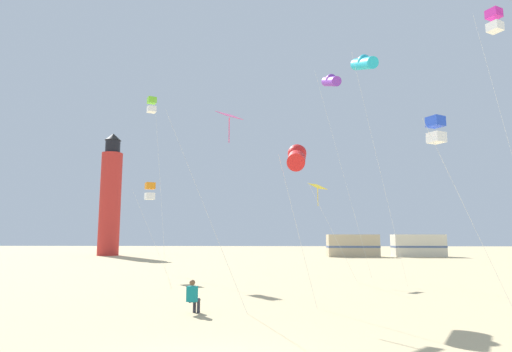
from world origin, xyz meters
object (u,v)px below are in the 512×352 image
object	(u,v)px
kite_box_lime	(152,105)
kite_tube_violet	(331,81)
kite_tube_cyan	(364,63)
rv_van_cream	(418,246)
kite_diamond_gold	(318,190)
kite_diamond_rainbow	(228,122)
kite_box_magenta	(494,21)
kite_box_orange	(150,191)
kite_box_blue	(436,130)
rv_van_tan	(353,246)
lighthouse_distant	(110,197)
kite_tube_scarlet	(297,156)
kite_flyer_standing	(193,296)

from	to	relation	value
kite_box_lime	kite_tube_violet	bearing A→B (deg)	-5.02
kite_tube_cyan	rv_van_cream	world-z (taller)	kite_tube_cyan
kite_diamond_gold	kite_diamond_rainbow	distance (m)	9.78
kite_diamond_rainbow	kite_box_magenta	xyz separation A→B (m)	(12.97, 2.71, 5.74)
kite_box_orange	kite_box_lime	xyz separation A→B (m)	(-0.71, 2.12, 6.66)
kite_box_lime	kite_box_blue	bearing A→B (deg)	-37.51
kite_diamond_rainbow	rv_van_cream	bearing A→B (deg)	61.67
kite_box_blue	kite_box_lime	bearing A→B (deg)	142.49
kite_tube_violet	rv_van_tan	distance (m)	29.26
kite_box_blue	rv_van_tan	size ratio (longest dim) A/B	1.20
kite_box_lime	rv_van_cream	bearing A→B (deg)	42.39
kite_box_magenta	lighthouse_distant	size ratio (longest dim) A/B	0.82
kite_box_orange	rv_van_tan	world-z (taller)	kite_box_orange
kite_tube_violet	rv_van_cream	distance (m)	32.30
kite_diamond_rainbow	kite_tube_scarlet	world-z (taller)	kite_diamond_rainbow
kite_diamond_gold	kite_tube_cyan	world-z (taller)	kite_tube_cyan
kite_tube_scarlet	kite_box_lime	bearing A→B (deg)	126.85
kite_diamond_gold	kite_box_orange	distance (m)	11.31
kite_tube_violet	kite_box_blue	xyz separation A→B (m)	(2.80, -11.13, -6.43)
kite_tube_violet	kite_tube_cyan	size ratio (longest dim) A/B	1.07
kite_tube_violet	kite_box_blue	world-z (taller)	kite_tube_violet
kite_tube_cyan	lighthouse_distant	size ratio (longest dim) A/B	0.80
kite_tube_cyan	rv_van_cream	xyz separation A→B (m)	(13.11, 31.47, -11.32)
kite_flyer_standing	kite_box_lime	size ratio (longest dim) A/B	0.09
kite_flyer_standing	lighthouse_distant	size ratio (longest dim) A/B	0.07
kite_box_blue	kite_tube_cyan	world-z (taller)	kite_tube_cyan
kite_diamond_rainbow	kite_box_orange	xyz separation A→B (m)	(-6.38, 10.64, -1.84)
kite_box_orange	kite_tube_scarlet	bearing A→B (deg)	-50.38
kite_diamond_gold	kite_diamond_rainbow	size ratio (longest dim) A/B	0.73
kite_box_blue	kite_box_lime	distance (m)	20.82
kite_tube_scarlet	kite_box_lime	world-z (taller)	kite_box_lime
kite_diamond_gold	kite_diamond_rainbow	world-z (taller)	kite_diamond_rainbow
kite_tube_violet	rv_van_cream	xyz separation A→B (m)	(14.30, 26.26, -12.20)
kite_diamond_rainbow	lighthouse_distant	bearing A→B (deg)	117.19
lighthouse_distant	kite_diamond_rainbow	bearing A→B (deg)	-62.81
kite_box_blue	kite_tube_cyan	size ratio (longest dim) A/B	0.58
kite_tube_violet	kite_flyer_standing	bearing A→B (deg)	-116.26
kite_flyer_standing	kite_box_lime	xyz separation A→B (m)	(-6.22, 15.31, 11.69)
kite_tube_violet	rv_van_tan	bearing A→B (deg)	77.06
kite_tube_scarlet	kite_box_blue	xyz separation A→B (m)	(6.02, 1.04, 1.30)
kite_flyer_standing	kite_box_magenta	size ratio (longest dim) A/B	0.08
kite_tube_violet	kite_tube_scarlet	size ratio (longest dim) A/B	2.18
kite_box_lime	rv_van_cream	world-z (taller)	kite_box_lime
kite_box_orange	rv_van_tan	xyz separation A→B (m)	(18.44, 26.88, -4.25)
kite_tube_violet	kite_box_lime	xyz separation A→B (m)	(-13.20, 1.16, -1.28)
kite_tube_scarlet	kite_box_orange	bearing A→B (deg)	129.62
kite_flyer_standing	kite_box_blue	bearing A→B (deg)	-145.43
kite_diamond_rainbow	kite_box_lime	xyz separation A→B (m)	(-7.09, 12.77, 4.82)
kite_box_orange	rv_van_cream	size ratio (longest dim) A/B	0.96
kite_tube_scarlet	kite_box_magenta	world-z (taller)	kite_box_magenta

